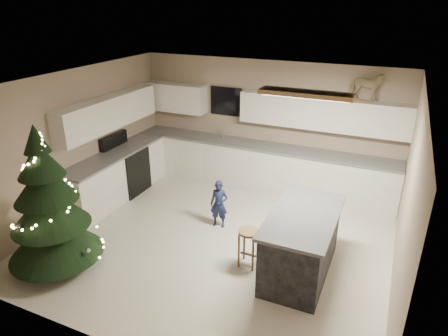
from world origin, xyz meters
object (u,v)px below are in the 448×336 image
at_px(christmas_tree, 50,212).
at_px(rocking_horse, 366,86).
at_px(bar_stool, 249,239).
at_px(toddler, 219,204).
at_px(island, 301,243).

relative_size(christmas_tree, rocking_horse, 3.54).
xyz_separation_m(bar_stool, christmas_tree, (-2.60, -1.16, 0.46)).
bearing_deg(bar_stool, toddler, 135.89).
height_order(island, christmas_tree, christmas_tree).
bearing_deg(christmas_tree, rocking_horse, 46.51).
bearing_deg(christmas_tree, island, 21.61).
bearing_deg(island, toddler, 157.16).
bearing_deg(island, rocking_horse, 81.61).
bearing_deg(bar_stool, island, 12.45).
bearing_deg(rocking_horse, bar_stool, 163.25).
bearing_deg(bar_stool, christmas_tree, -155.96).
distance_m(island, rocking_horse, 3.18).
bearing_deg(toddler, bar_stool, -52.48).
bearing_deg(rocking_horse, island, 176.97).
distance_m(island, toddler, 1.74).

